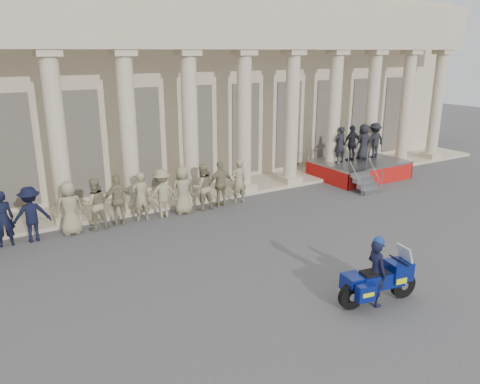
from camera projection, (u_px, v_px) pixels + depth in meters
name	position (u px, v px, depth m)	size (l,w,h in m)	color
ground	(274.00, 286.00, 12.92)	(90.00, 90.00, 0.00)	#454547
building	(109.00, 86.00, 23.72)	(40.00, 12.50, 9.00)	#BAAA8B
officer_rank	(4.00, 219.00, 15.32)	(18.34, 0.73, 1.92)	black
reviewing_stand	(362.00, 150.00, 23.70)	(4.38, 4.17, 2.68)	gray
motorcycle	(379.00, 280.00, 11.90)	(2.29, 1.06, 1.47)	black
rider	(376.00, 271.00, 11.77)	(0.52, 0.71, 1.86)	black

